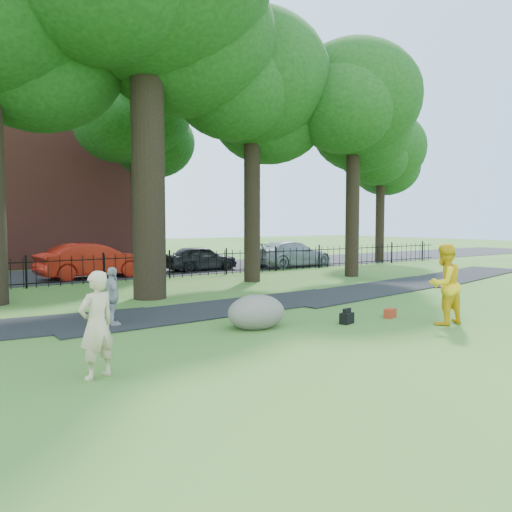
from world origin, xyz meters
TOP-DOWN VIEW (x-y plane):
  - ground at (0.00, 0.00)m, footprint 120.00×120.00m
  - footpath at (1.00, 3.90)m, footprint 36.07×3.85m
  - street at (0.00, 16.00)m, footprint 80.00×7.00m
  - iron_fence at (0.00, 12.00)m, footprint 44.00×0.04m
  - tree_row at (0.52, 8.40)m, footprint 26.82×7.96m
  - woman at (-4.05, -0.62)m, footprint 0.75×0.61m
  - man at (4.48, -1.20)m, footprint 1.04×0.84m
  - pedestrian at (-2.50, 3.27)m, footprint 0.44×0.90m
  - boulder at (0.33, 1.12)m, footprint 1.73×1.47m
  - backpack at (2.51, 0.22)m, footprint 0.42×0.33m
  - red_bag at (4.03, 0.13)m, footprint 0.41×0.32m
  - red_sedan at (0.18, 14.10)m, footprint 5.03×2.20m
  - grey_car at (5.89, 14.45)m, footprint 3.92×1.60m
  - silver_car at (11.26, 13.50)m, footprint 5.11×2.21m

SIDE VIEW (x-z plane):
  - ground at x=0.00m, z-range 0.00..0.00m
  - footpath at x=1.00m, z-range -0.01..0.01m
  - street at x=0.00m, z-range -0.01..0.01m
  - red_bag at x=4.03m, z-range 0.00..0.24m
  - backpack at x=2.51m, z-range 0.00..0.28m
  - boulder at x=0.33m, z-range 0.00..0.87m
  - iron_fence at x=0.00m, z-range 0.00..1.20m
  - grey_car at x=5.89m, z-range 0.00..1.33m
  - silver_car at x=11.26m, z-range 0.00..1.46m
  - pedestrian at x=-2.50m, z-range 0.00..1.48m
  - red_sedan at x=0.18m, z-range 0.00..1.61m
  - woman at x=-4.05m, z-range 0.00..1.79m
  - man at x=4.48m, z-range 0.00..2.03m
  - tree_row at x=0.52m, z-range 1.94..14.36m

